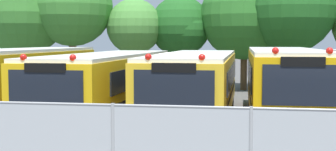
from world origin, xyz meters
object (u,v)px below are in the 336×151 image
at_px(school_bus_3, 284,82).
at_px(tree_0, 23,12).
at_px(tree_4, 247,15).
at_px(tree_2, 134,27).
at_px(tree_3, 182,28).
at_px(tree_1, 73,3).
at_px(tree_5, 287,9).
at_px(school_bus_0, 27,79).
at_px(school_bus_1, 110,82).
at_px(school_bus_2, 196,83).

xyz_separation_m(school_bus_3, tree_0, (-14.31, 9.00, 3.10)).
height_order(tree_0, tree_4, same).
xyz_separation_m(tree_2, tree_4, (6.55, 0.72, 0.69)).
bearing_deg(tree_3, tree_2, -162.40).
bearing_deg(tree_1, tree_5, 4.11).
xyz_separation_m(school_bus_0, tree_1, (-1.62, 9.24, 3.62)).
bearing_deg(school_bus_3, tree_4, -83.63).
xyz_separation_m(tree_0, tree_4, (13.01, 1.76, -0.16)).
relative_size(school_bus_0, school_bus_1, 0.81).
height_order(school_bus_0, school_bus_2, school_bus_0).
bearing_deg(tree_0, school_bus_3, -32.16).
height_order(school_bus_1, tree_4, tree_4).
relative_size(school_bus_3, tree_3, 1.88).
distance_m(school_bus_0, tree_2, 10.51).
height_order(school_bus_1, school_bus_3, school_bus_3).
xyz_separation_m(school_bus_1, school_bus_3, (6.37, 0.02, 0.09)).
relative_size(school_bus_2, tree_0, 1.60).
bearing_deg(school_bus_1, tree_1, -61.23).
distance_m(school_bus_1, tree_2, 10.44).
xyz_separation_m(school_bus_3, tree_2, (-7.85, 10.04, 2.25)).
bearing_deg(tree_2, tree_4, 6.25).
distance_m(tree_1, tree_4, 10.14).
bearing_deg(tree_1, school_bus_3, -39.12).
height_order(tree_2, tree_3, tree_3).
bearing_deg(tree_3, school_bus_1, -96.38).
xyz_separation_m(tree_0, tree_2, (6.46, 1.04, -0.85)).
height_order(tree_2, tree_4, tree_4).
distance_m(tree_2, tree_5, 8.79).
bearing_deg(tree_1, tree_4, 8.96).
distance_m(school_bus_1, tree_3, 11.23).
height_order(school_bus_3, tree_3, tree_3).
bearing_deg(school_bus_2, tree_1, -47.94).
height_order(school_bus_2, tree_4, tree_4).
relative_size(school_bus_2, school_bus_3, 1.06).
bearing_deg(school_bus_0, tree_4, -127.87).
bearing_deg(school_bus_3, school_bus_2, -2.61).
distance_m(tree_0, tree_5, 15.23).
height_order(tree_0, tree_3, tree_0).
xyz_separation_m(school_bus_1, tree_1, (-4.93, 9.21, 3.70)).
bearing_deg(tree_0, tree_5, 3.99).
bearing_deg(tree_4, school_bus_1, -115.17).
xyz_separation_m(school_bus_3, tree_4, (-1.30, 10.76, 2.94)).
height_order(tree_4, tree_5, tree_5).
height_order(tree_1, tree_5, tree_1).
distance_m(tree_2, tree_3, 2.83).
relative_size(tree_1, tree_2, 1.36).
distance_m(tree_0, tree_1, 3.06).
distance_m(school_bus_0, school_bus_3, 9.68).
relative_size(tree_1, tree_4, 1.05).
xyz_separation_m(tree_1, tree_2, (3.45, 0.86, -1.35)).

